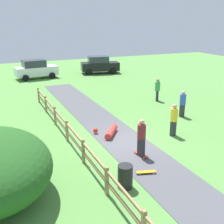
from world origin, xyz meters
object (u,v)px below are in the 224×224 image
bystander_blue (183,102)px  bystander_yellow (174,118)px  skater_fallen (110,132)px  skater_riding (141,136)px  parked_car_black (100,65)px  parked_car_white (36,69)px  skateboard_loose (146,172)px  trash_bin (125,177)px  bystander_green (158,89)px

bystander_blue → bystander_yellow: (-2.36, -2.33, 0.04)m
skater_fallen → bystander_blue: size_ratio=0.84×
skater_riding → parked_car_black: 20.61m
bystander_blue → parked_car_white: bearing=111.5°
skater_riding → skateboard_loose: 1.81m
bystander_blue → bystander_yellow: bearing=-135.3°
skater_fallen → trash_bin: bearing=-107.3°
skater_riding → bystander_green: 9.38m
skater_riding → skateboard_loose: bearing=-111.8°
skater_riding → parked_car_black: (5.88, 19.75, -0.04)m
skater_fallen → skateboard_loose: bearing=-93.8°
skater_fallen → bystander_green: size_ratio=0.84×
parked_car_white → bystander_blue: bearing=-68.5°
skater_fallen → parked_car_white: bearing=93.0°
bystander_blue → skater_riding: bearing=-143.8°
parked_car_black → skater_riding: bearing=-106.6°
bystander_green → skater_fallen: bearing=-142.0°
skateboard_loose → bystander_blue: bearing=42.4°
skateboard_loose → bystander_green: size_ratio=0.49×
skater_riding → bystander_blue: size_ratio=1.04×
trash_bin → bystander_green: size_ratio=0.53×
bystander_yellow → parked_car_black: size_ratio=0.39×
trash_bin → skater_riding: (1.79, 1.96, 0.55)m
skateboard_loose → bystander_yellow: (3.34, 2.86, 0.88)m
bystander_yellow → parked_car_white: 18.75m
skater_fallen → bystander_blue: bystander_blue is taller
skater_fallen → bystander_blue: bearing=9.7°
skateboard_loose → bystander_blue: (5.70, 5.20, 0.85)m
bystander_blue → parked_car_black: bearing=87.3°
skateboard_loose → bystander_blue: size_ratio=0.48×
trash_bin → bystander_yellow: (4.55, 3.37, 0.52)m
skater_fallen → bystander_green: 7.60m
skater_riding → skateboard_loose: skater_riding is taller
skater_fallen → bystander_green: (5.96, 4.66, 0.73)m
bystander_yellow → parked_car_black: bearing=80.3°
bystander_blue → bystander_yellow: bystander_yellow is taller
skater_riding → bystander_blue: bearing=36.2°
skater_riding → bystander_green: skater_riding is taller
bystander_green → bystander_blue: bearing=-98.2°
bystander_green → bystander_yellow: bystander_yellow is taller
skater_riding → bystander_blue: 6.34m
skater_fallen → skateboard_loose: 4.28m
bystander_yellow → bystander_blue: bearing=44.7°
bystander_blue → bystander_yellow: size_ratio=0.97×
skater_riding → bystander_yellow: bearing=27.1°
trash_bin → parked_car_black: parked_car_black is taller
skater_riding → bystander_blue: (5.12, 3.75, -0.07)m
parked_car_black → parked_car_white: size_ratio=1.03×
skateboard_loose → trash_bin: bearing=-157.2°
skater_fallen → skateboard_loose: skater_fallen is taller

